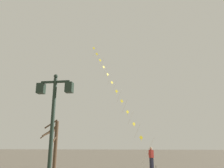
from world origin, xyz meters
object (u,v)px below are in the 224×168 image
(bare_tree, at_px, (54,143))
(kite_train, at_px, (114,87))
(twin_lantern_lamp_post, at_px, (53,109))
(kite_flyer, at_px, (151,157))

(bare_tree, bearing_deg, kite_train, 72.20)
(twin_lantern_lamp_post, relative_size, kite_train, 0.28)
(kite_train, xyz_separation_m, kite_flyer, (3.83, -6.61, -7.74))
(kite_flyer, bearing_deg, bare_tree, 83.65)
(kite_flyer, bearing_deg, twin_lantern_lamp_post, 129.64)
(twin_lantern_lamp_post, xyz_separation_m, kite_flyer, (3.91, 10.97, -2.26))
(kite_flyer, relative_size, bare_tree, 0.46)
(bare_tree, bearing_deg, kite_flyer, 24.38)
(kite_train, height_order, bare_tree, kite_train)
(twin_lantern_lamp_post, height_order, kite_train, kite_train)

